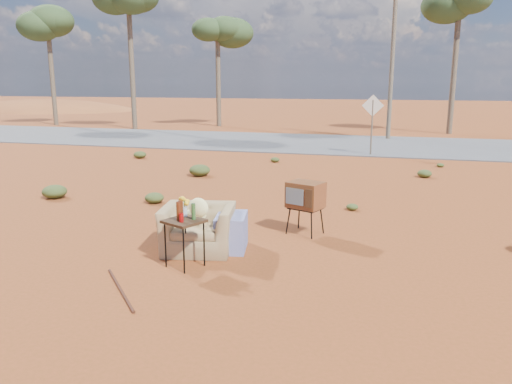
# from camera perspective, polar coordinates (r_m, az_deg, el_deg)

# --- Properties ---
(ground) EXTENTS (140.00, 140.00, 0.00)m
(ground) POSITION_cam_1_polar(r_m,az_deg,el_deg) (7.50, -3.73, -8.21)
(ground) COLOR brown
(ground) RESTS_ON ground
(highway) EXTENTS (140.00, 7.00, 0.04)m
(highway) POSITION_cam_1_polar(r_m,az_deg,el_deg) (21.89, 9.42, 5.46)
(highway) COLOR #565659
(highway) RESTS_ON ground
(dirt_mound) EXTENTS (26.00, 18.00, 2.00)m
(dirt_mound) POSITION_cam_1_polar(r_m,az_deg,el_deg) (51.99, -23.12, 8.62)
(dirt_mound) COLOR #9F5526
(dirt_mound) RESTS_ON ground
(armchair) EXTENTS (1.41, 1.07, 0.97)m
(armchair) POSITION_cam_1_polar(r_m,az_deg,el_deg) (7.98, -5.93, -3.51)
(armchair) COLOR #987C53
(armchair) RESTS_ON ground
(tv_unit) EXTENTS (0.71, 0.64, 0.94)m
(tv_unit) POSITION_cam_1_polar(r_m,az_deg,el_deg) (8.77, 5.67, -0.41)
(tv_unit) COLOR black
(tv_unit) RESTS_ON ground
(side_table) EXTENTS (0.65, 0.65, 1.00)m
(side_table) POSITION_cam_1_polar(r_m,az_deg,el_deg) (7.28, -8.23, -2.90)
(side_table) COLOR #372314
(side_table) RESTS_ON ground
(rusty_bar) EXTENTS (1.02, 1.12, 0.04)m
(rusty_bar) POSITION_cam_1_polar(r_m,az_deg,el_deg) (6.82, -15.24, -10.66)
(rusty_bar) COLOR #4B2214
(rusty_bar) RESTS_ON ground
(road_sign) EXTENTS (0.78, 0.06, 2.19)m
(road_sign) POSITION_cam_1_polar(r_m,az_deg,el_deg) (18.66, 13.17, 8.68)
(road_sign) COLOR brown
(road_sign) RESTS_ON ground
(eucalyptus_far_left) EXTENTS (3.20, 3.20, 7.10)m
(eucalyptus_far_left) POSITION_cam_1_polar(r_m,az_deg,el_deg) (33.66, -22.71, 17.22)
(eucalyptus_far_left) COLOR brown
(eucalyptus_far_left) RESTS_ON ground
(eucalyptus_left) EXTENTS (3.20, 3.20, 8.10)m
(eucalyptus_left) POSITION_cam_1_polar(r_m,az_deg,el_deg) (29.66, -14.39, 20.43)
(eucalyptus_left) COLOR brown
(eucalyptus_left) RESTS_ON ground
(eucalyptus_near_left) EXTENTS (3.20, 3.20, 6.60)m
(eucalyptus_near_left) POSITION_cam_1_polar(r_m,az_deg,el_deg) (30.55, -4.42, 17.75)
(eucalyptus_near_left) COLOR brown
(eucalyptus_near_left) RESTS_ON ground
(eucalyptus_center) EXTENTS (3.20, 3.20, 7.60)m
(eucalyptus_center) POSITION_cam_1_polar(r_m,az_deg,el_deg) (27.99, 22.27, 19.41)
(eucalyptus_center) COLOR brown
(eucalyptus_center) RESTS_ON ground
(utility_pole_center) EXTENTS (1.40, 0.20, 8.00)m
(utility_pole_center) POSITION_cam_1_polar(r_m,az_deg,el_deg) (24.15, 15.38, 15.65)
(utility_pole_center) COLOR brown
(utility_pole_center) RESTS_ON ground
(scrub_patch) EXTENTS (17.49, 8.07, 0.33)m
(scrub_patch) POSITION_cam_1_polar(r_m,az_deg,el_deg) (11.74, -0.42, 0.17)
(scrub_patch) COLOR #3D4B20
(scrub_patch) RESTS_ON ground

